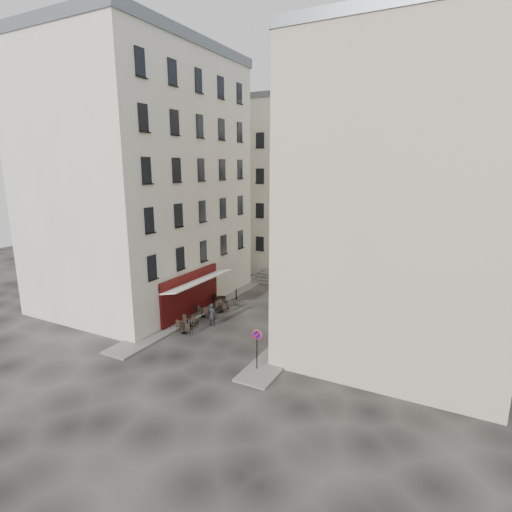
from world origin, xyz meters
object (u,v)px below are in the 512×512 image
Objects in this scene: bistro_table_b at (191,321)px; no_parking_sign at (257,342)px; bistro_table_a at (184,327)px; pedestrian at (212,315)px.

no_parking_sign is at bearing -25.35° from bistro_table_b.
bistro_table_b is at bearing 157.26° from no_parking_sign.
bistro_table_a is 0.75× the size of pedestrian.
bistro_table_b is 1.62m from pedestrian.
pedestrian is (-5.93, 4.31, -0.89)m from no_parking_sign.
pedestrian is at bearing 65.76° from bistro_table_a.
bistro_table_a is 1.24m from bistro_table_b.
pedestrian is (0.94, 2.08, 0.40)m from bistro_table_a.
no_parking_sign is 2.01× the size of bistro_table_b.
bistro_table_b is (-0.35, 1.19, -0.02)m from bistro_table_a.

